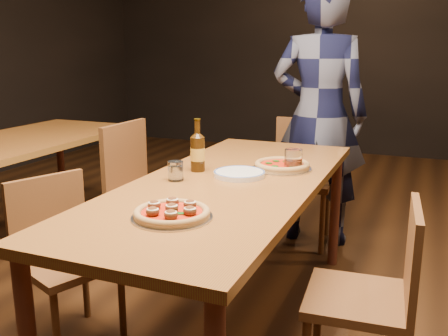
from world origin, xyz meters
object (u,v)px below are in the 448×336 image
at_px(table_left, 1,154).
at_px(diner, 319,115).
at_px(plate_stack, 239,174).
at_px(beer_bottle, 198,153).
at_px(chair_main_nw, 69,262).
at_px(chair_main_sw, 155,195).
at_px(table_main, 228,195).
at_px(chair_main_e, 358,297).
at_px(water_glass, 176,171).
at_px(chair_end, 300,180).
at_px(pizza_margherita, 282,165).
at_px(pizza_meatball, 172,212).
at_px(amber_glass, 293,160).

xyz_separation_m(table_left, diner, (1.84, 1.02, 0.21)).
distance_m(plate_stack, beer_bottle, 0.24).
distance_m(chair_main_nw, chair_main_sw, 0.86).
height_order(chair_main_sw, plate_stack, chair_main_sw).
bearing_deg(plate_stack, table_main, -102.65).
bearing_deg(chair_main_e, water_glass, -105.21).
distance_m(chair_main_e, beer_bottle, 1.02).
height_order(chair_main_sw, chair_end, chair_main_sw).
relative_size(table_left, pizza_margherita, 6.75).
relative_size(pizza_meatball, water_glass, 3.28).
distance_m(chair_main_nw, amber_glass, 1.16).
height_order(chair_main_nw, chair_main_e, chair_main_e).
height_order(chair_main_nw, chair_main_sw, chair_main_sw).
bearing_deg(chair_end, chair_main_e, -73.98).
xyz_separation_m(table_main, pizza_margherita, (0.17, 0.31, 0.09)).
relative_size(table_main, pizza_margherita, 6.75).
bearing_deg(chair_end, beer_bottle, -108.50).
bearing_deg(plate_stack, chair_main_e, -29.31).
xyz_separation_m(chair_main_nw, amber_glass, (0.85, 0.68, 0.40)).
relative_size(chair_main_e, chair_end, 0.93).
xyz_separation_m(plate_stack, amber_glass, (0.21, 0.19, 0.04)).
distance_m(chair_main_nw, diner, 1.94).
bearing_deg(table_main, diner, 84.11).
bearing_deg(beer_bottle, diner, 74.22).
bearing_deg(pizza_margherita, water_glass, -134.67).
distance_m(table_main, chair_main_e, 0.74).
distance_m(chair_main_e, diner, 1.73).
height_order(table_main, diner, diner).
relative_size(table_main, water_glass, 22.33).
relative_size(beer_bottle, diner, 0.14).
distance_m(chair_main_e, pizza_margherita, 0.81).
xyz_separation_m(chair_main_nw, chair_end, (0.66, 1.63, 0.04)).
xyz_separation_m(water_glass, diner, (0.36, 1.41, 0.10)).
height_order(table_main, chair_end, chair_end).
distance_m(table_main, beer_bottle, 0.29).
bearing_deg(chair_end, diner, 40.19).
bearing_deg(water_glass, table_main, 22.11).
bearing_deg(chair_main_e, amber_glass, -147.12).
relative_size(pizza_meatball, pizza_margherita, 0.99).
distance_m(table_left, pizza_margherita, 1.87).
bearing_deg(plate_stack, water_glass, -143.23).
height_order(pizza_meatball, amber_glass, amber_glass).
height_order(table_left, water_glass, water_glass).
xyz_separation_m(chair_main_e, diner, (-0.50, 1.58, 0.48)).
distance_m(chair_main_sw, plate_stack, 0.83).
distance_m(pizza_margherita, water_glass, 0.56).
relative_size(table_left, chair_main_nw, 2.47).
xyz_separation_m(table_main, chair_main_sw, (-0.66, 0.46, -0.21)).
bearing_deg(table_main, chair_main_nw, -146.96).
relative_size(chair_main_nw, water_glass, 9.05).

